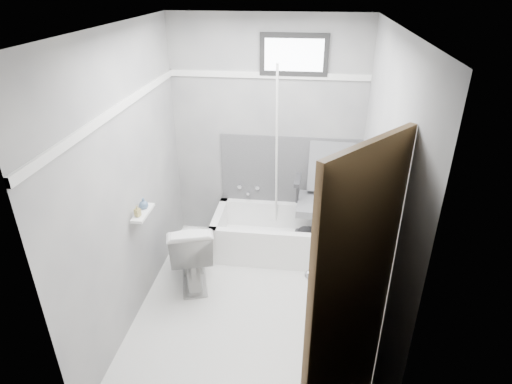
% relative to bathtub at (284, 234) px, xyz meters
% --- Properties ---
extents(floor, '(2.60, 2.60, 0.00)m').
position_rel_bathtub_xyz_m(floor, '(-0.23, -0.93, -0.21)').
color(floor, white).
rests_on(floor, ground).
extents(ceiling, '(2.60, 2.60, 0.00)m').
position_rel_bathtub_xyz_m(ceiling, '(-0.23, -0.93, 2.19)').
color(ceiling, silver).
rests_on(ceiling, floor).
extents(wall_back, '(2.00, 0.02, 2.40)m').
position_rel_bathtub_xyz_m(wall_back, '(-0.23, 0.37, 0.99)').
color(wall_back, slate).
rests_on(wall_back, floor).
extents(wall_front, '(2.00, 0.02, 2.40)m').
position_rel_bathtub_xyz_m(wall_front, '(-0.23, -2.23, 0.99)').
color(wall_front, slate).
rests_on(wall_front, floor).
extents(wall_left, '(0.02, 2.60, 2.40)m').
position_rel_bathtub_xyz_m(wall_left, '(-1.23, -0.93, 0.99)').
color(wall_left, slate).
rests_on(wall_left, floor).
extents(wall_right, '(0.02, 2.60, 2.40)m').
position_rel_bathtub_xyz_m(wall_right, '(0.77, -0.93, 0.99)').
color(wall_right, slate).
rests_on(wall_right, floor).
extents(bathtub, '(1.50, 0.70, 0.42)m').
position_rel_bathtub_xyz_m(bathtub, '(0.00, 0.00, 0.00)').
color(bathtub, white).
rests_on(bathtub, floor).
extents(office_chair, '(0.64, 0.64, 1.05)m').
position_rel_bathtub_xyz_m(office_chair, '(0.39, 0.05, 0.44)').
color(office_chair, slate).
rests_on(office_chair, bathtub).
extents(toilet, '(0.60, 0.80, 0.70)m').
position_rel_bathtub_xyz_m(toilet, '(-0.85, -0.62, 0.14)').
color(toilet, silver).
rests_on(toilet, floor).
extents(door, '(0.78, 0.78, 2.00)m').
position_rel_bathtub_xyz_m(door, '(0.75, -2.21, 0.79)').
color(door, brown).
rests_on(door, floor).
extents(window, '(0.66, 0.04, 0.40)m').
position_rel_bathtub_xyz_m(window, '(0.02, 0.36, 1.81)').
color(window, black).
rests_on(window, wall_back).
extents(backerboard, '(1.50, 0.02, 0.78)m').
position_rel_bathtub_xyz_m(backerboard, '(0.02, 0.36, 0.59)').
color(backerboard, '#4C4C4F').
rests_on(backerboard, wall_back).
extents(trim_back, '(2.00, 0.02, 0.06)m').
position_rel_bathtub_xyz_m(trim_back, '(-0.23, 0.36, 1.61)').
color(trim_back, white).
rests_on(trim_back, wall_back).
extents(trim_left, '(0.02, 2.60, 0.06)m').
position_rel_bathtub_xyz_m(trim_left, '(-1.22, -0.93, 1.61)').
color(trim_left, white).
rests_on(trim_left, wall_left).
extents(pole, '(0.02, 0.37, 1.92)m').
position_rel_bathtub_xyz_m(pole, '(-0.11, 0.13, 0.84)').
color(pole, white).
rests_on(pole, bathtub).
extents(shelf, '(0.10, 0.32, 0.02)m').
position_rel_bathtub_xyz_m(shelf, '(-1.16, -0.89, 0.69)').
color(shelf, white).
rests_on(shelf, wall_left).
extents(soap_bottle_a, '(0.06, 0.06, 0.10)m').
position_rel_bathtub_xyz_m(soap_bottle_a, '(-1.17, -0.97, 0.76)').
color(soap_bottle_a, tan).
rests_on(soap_bottle_a, shelf).
extents(soap_bottle_b, '(0.10, 0.10, 0.10)m').
position_rel_bathtub_xyz_m(soap_bottle_b, '(-1.17, -0.83, 0.75)').
color(soap_bottle_b, '#496487').
rests_on(soap_bottle_b, shelf).
extents(faucet, '(0.26, 0.10, 0.16)m').
position_rel_bathtub_xyz_m(faucet, '(-0.43, 0.34, 0.34)').
color(faucet, silver).
rests_on(faucet, wall_back).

